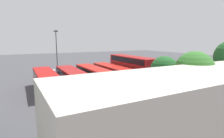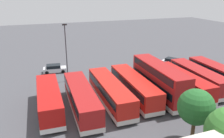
# 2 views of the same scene
# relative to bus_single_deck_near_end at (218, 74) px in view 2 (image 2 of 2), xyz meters

# --- Properties ---
(ground_plane) EXTENTS (140.00, 140.00, 0.00)m
(ground_plane) POSITION_rel_bus_single_deck_near_end_xyz_m (12.64, -9.57, -1.62)
(ground_plane) COLOR #47474C
(bus_single_deck_near_end) EXTENTS (2.94, 11.68, 2.95)m
(bus_single_deck_near_end) POSITION_rel_bus_single_deck_near_end_xyz_m (0.00, 0.00, 0.00)
(bus_single_deck_near_end) COLOR #A51919
(bus_single_deck_near_end) RESTS_ON ground
(bus_single_deck_second) EXTENTS (3.05, 11.49, 2.95)m
(bus_single_deck_second) POSITION_rel_bus_single_deck_near_end_xyz_m (3.81, -0.03, -0.00)
(bus_single_deck_second) COLOR #A51919
(bus_single_deck_second) RESTS_ON ground
(bus_single_deck_third) EXTENTS (2.62, 11.24, 2.95)m
(bus_single_deck_third) POSITION_rel_bus_single_deck_near_end_xyz_m (7.18, 0.76, -0.00)
(bus_single_deck_third) COLOR #B71411
(bus_single_deck_third) RESTS_ON ground
(bus_double_decker_fourth) EXTENTS (2.85, 11.59, 4.55)m
(bus_double_decker_fourth) POSITION_rel_bus_single_deck_near_end_xyz_m (10.93, 0.65, 0.83)
(bus_double_decker_fourth) COLOR #A51919
(bus_double_decker_fourth) RESTS_ON ground
(bus_single_deck_fifth) EXTENTS (2.82, 11.98, 2.95)m
(bus_single_deck_fifth) POSITION_rel_bus_single_deck_near_end_xyz_m (14.23, -0.09, 0.00)
(bus_single_deck_fifth) COLOR red
(bus_single_deck_fifth) RESTS_ON ground
(bus_single_deck_sixth) EXTENTS (2.68, 12.00, 2.95)m
(bus_single_deck_sixth) POSITION_rel_bus_single_deck_near_end_xyz_m (17.81, 0.35, 0.00)
(bus_single_deck_sixth) COLOR red
(bus_single_deck_sixth) RESTS_ON ground
(bus_single_deck_seventh) EXTENTS (2.93, 11.91, 2.95)m
(bus_single_deck_seventh) POSITION_rel_bus_single_deck_near_end_xyz_m (21.69, 0.87, 0.00)
(bus_single_deck_seventh) COLOR #A51919
(bus_single_deck_seventh) RESTS_ON ground
(bus_single_deck_far_end) EXTENTS (2.90, 10.57, 2.95)m
(bus_single_deck_far_end) POSITION_rel_bus_single_deck_near_end_xyz_m (25.39, -0.05, -0.00)
(bus_single_deck_far_end) COLOR #B71411
(bus_single_deck_far_end) RESTS_ON ground
(car_hatchback_silver) EXTENTS (3.77, 4.37, 1.43)m
(car_hatchback_silver) POSITION_rel_bus_single_deck_near_end_xyz_m (1.14, -10.39, -0.92)
(car_hatchback_silver) COLOR silver
(car_hatchback_silver) RESTS_ON ground
(car_small_green) EXTENTS (4.13, 2.20, 1.43)m
(car_small_green) POSITION_rel_bus_single_deck_near_end_xyz_m (23.24, -14.14, -0.92)
(car_small_green) COLOR silver
(car_small_green) RESTS_ON ground
(lamp_post_tall) EXTENTS (0.70, 0.30, 9.18)m
(lamp_post_tall) POSITION_rel_bus_single_deck_near_end_xyz_m (21.67, -9.31, 3.67)
(lamp_post_tall) COLOR #38383D
(lamp_post_tall) RESTS_ON ground
(tree_rightmost) EXTENTS (3.42, 3.42, 5.45)m
(tree_rightmost) POSITION_rel_bus_single_deck_near_end_xyz_m (13.02, 10.58, 2.10)
(tree_rightmost) COLOR #4C3823
(tree_rightmost) RESTS_ON ground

